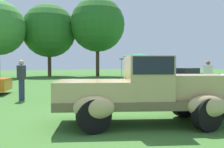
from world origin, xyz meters
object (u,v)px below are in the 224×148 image
(show_car_charcoal, at_px, (186,76))
(spectator_near_truck, at_px, (22,78))
(canopy_tent_left_field, at_px, (140,56))
(spectator_between_cars, at_px, (208,76))
(feature_pickup_truck, at_px, (144,90))

(show_car_charcoal, height_order, spectator_near_truck, spectator_near_truck)
(spectator_near_truck, distance_m, canopy_tent_left_field, 16.70)
(canopy_tent_left_field, bearing_deg, spectator_between_cars, -106.51)
(feature_pickup_truck, xyz_separation_m, spectator_near_truck, (-2.50, 5.43, 0.05))
(show_car_charcoal, xyz_separation_m, canopy_tent_left_field, (0.37, 7.37, 1.83))
(spectator_near_truck, height_order, canopy_tent_left_field, canopy_tent_left_field)
(feature_pickup_truck, relative_size, spectator_between_cars, 2.65)
(spectator_between_cars, distance_m, canopy_tent_left_field, 13.07)
(feature_pickup_truck, bearing_deg, spectator_near_truck, 114.72)
(feature_pickup_truck, relative_size, show_car_charcoal, 1.08)
(show_car_charcoal, height_order, spectator_between_cars, spectator_between_cars)
(show_car_charcoal, xyz_separation_m, spectator_near_truck, (-12.26, -3.44, 0.31))
(show_car_charcoal, xyz_separation_m, spectator_between_cars, (-3.31, -5.07, 0.31))
(show_car_charcoal, bearing_deg, spectator_between_cars, -123.16)
(feature_pickup_truck, distance_m, spectator_near_truck, 5.97)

